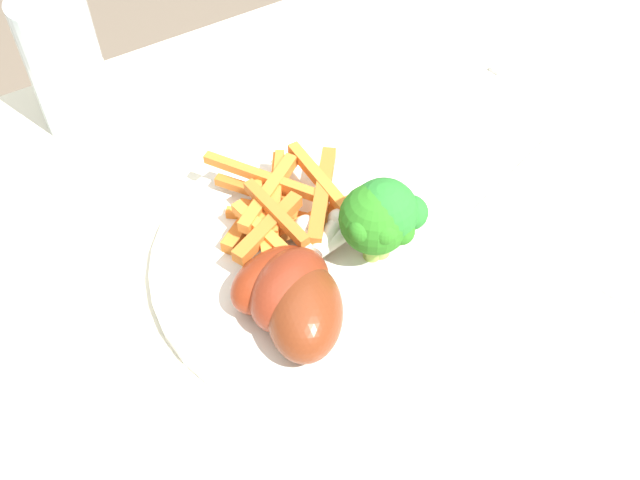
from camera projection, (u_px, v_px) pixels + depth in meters
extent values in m
cube|color=silver|center=(357.00, 282.00, 0.61)|extent=(1.10, 0.75, 0.03)
cylinder|color=#ACA695|center=(492.00, 152.00, 1.22)|extent=(0.06, 0.06, 0.69)
cylinder|color=white|center=(320.00, 260.00, 0.60)|extent=(0.28, 0.28, 0.01)
cylinder|color=#93B450|center=(383.00, 244.00, 0.58)|extent=(0.02, 0.02, 0.03)
sphere|color=#27792B|center=(386.00, 216.00, 0.56)|extent=(0.05, 0.05, 0.05)
sphere|color=#27792B|center=(387.00, 192.00, 0.56)|extent=(0.02, 0.02, 0.02)
sphere|color=#27792B|center=(370.00, 230.00, 0.55)|extent=(0.02, 0.02, 0.02)
sphere|color=#27792B|center=(410.00, 213.00, 0.57)|extent=(0.03, 0.03, 0.03)
cylinder|color=#8EB949|center=(371.00, 245.00, 0.59)|extent=(0.01, 0.01, 0.02)
sphere|color=#2A781D|center=(374.00, 218.00, 0.56)|extent=(0.06, 0.06, 0.06)
sphere|color=#2A781D|center=(384.00, 231.00, 0.54)|extent=(0.02, 0.02, 0.02)
sphere|color=#2A781D|center=(389.00, 197.00, 0.57)|extent=(0.02, 0.02, 0.02)
sphere|color=#2A781D|center=(401.00, 231.00, 0.56)|extent=(0.02, 0.02, 0.02)
sphere|color=#2A781D|center=(361.00, 230.00, 0.54)|extent=(0.02, 0.02, 0.02)
sphere|color=#2A781D|center=(362.00, 238.00, 0.55)|extent=(0.02, 0.02, 0.02)
cube|color=orange|center=(279.00, 214.00, 0.62)|extent=(0.05, 0.06, 0.01)
cube|color=#C36725|center=(322.00, 195.00, 0.60)|extent=(0.07, 0.09, 0.01)
cube|color=#C86A26|center=(268.00, 228.00, 0.58)|extent=(0.08, 0.04, 0.01)
cube|color=orange|center=(272.00, 216.00, 0.62)|extent=(0.07, 0.06, 0.01)
cube|color=orange|center=(275.00, 198.00, 0.61)|extent=(0.06, 0.09, 0.01)
cube|color=#C86A26|center=(254.00, 191.00, 0.62)|extent=(0.05, 0.06, 0.01)
cube|color=orange|center=(277.00, 191.00, 0.61)|extent=(0.06, 0.08, 0.01)
cube|color=#C36725|center=(276.00, 213.00, 0.58)|extent=(0.02, 0.08, 0.01)
cube|color=orange|center=(261.00, 176.00, 0.61)|extent=(0.07, 0.09, 0.01)
cube|color=orange|center=(283.00, 191.00, 0.63)|extent=(0.04, 0.07, 0.01)
cube|color=orange|center=(256.00, 209.00, 0.62)|extent=(0.09, 0.06, 0.01)
cube|color=orange|center=(260.00, 228.00, 0.58)|extent=(0.02, 0.06, 0.01)
cube|color=orange|center=(262.00, 218.00, 0.59)|extent=(0.04, 0.08, 0.01)
cube|color=orange|center=(318.00, 177.00, 0.61)|extent=(0.01, 0.09, 0.01)
cube|color=orange|center=(309.00, 221.00, 0.60)|extent=(0.09, 0.01, 0.01)
cube|color=orange|center=(269.00, 192.00, 0.60)|extent=(0.08, 0.06, 0.01)
cylinder|color=#4E1B0D|center=(305.00, 329.00, 0.55)|extent=(0.05, 0.05, 0.00)
ellipsoid|color=maroon|center=(305.00, 311.00, 0.53)|extent=(0.09, 0.10, 0.05)
cylinder|color=beige|center=(306.00, 245.00, 0.57)|extent=(0.03, 0.04, 0.01)
sphere|color=silver|center=(306.00, 227.00, 0.59)|extent=(0.02, 0.02, 0.02)
cylinder|color=#5B190B|center=(275.00, 294.00, 0.57)|extent=(0.04, 0.04, 0.00)
ellipsoid|color=maroon|center=(273.00, 280.00, 0.56)|extent=(0.08, 0.06, 0.04)
cylinder|color=beige|center=(335.00, 240.00, 0.58)|extent=(0.05, 0.02, 0.01)
sphere|color=silver|center=(356.00, 226.00, 0.59)|extent=(0.02, 0.02, 0.02)
cylinder|color=#56190D|center=(291.00, 307.00, 0.56)|extent=(0.05, 0.05, 0.00)
ellipsoid|color=maroon|center=(290.00, 290.00, 0.54)|extent=(0.09, 0.09, 0.05)
cylinder|color=beige|center=(327.00, 237.00, 0.58)|extent=(0.04, 0.03, 0.01)
sphere|color=silver|center=(337.00, 221.00, 0.59)|extent=(0.02, 0.02, 0.02)
cube|color=silver|center=(549.00, 35.00, 0.80)|extent=(0.19, 0.05, 0.00)
cylinder|color=silver|center=(65.00, 64.00, 0.67)|extent=(0.07, 0.07, 0.13)
cube|color=white|center=(598.00, 217.00, 0.64)|extent=(0.18, 0.20, 0.00)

